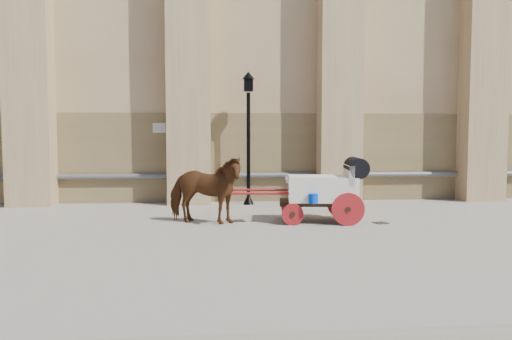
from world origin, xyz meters
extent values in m
plane|color=gray|center=(0.00, 0.00, 0.00)|extent=(90.00, 90.00, 0.00)
cube|color=olive|center=(2.00, 4.15, 1.50)|extent=(44.00, 0.35, 3.00)
cylinder|color=#59595B|center=(2.00, 3.88, 0.90)|extent=(42.00, 0.18, 0.18)
cube|color=beige|center=(-2.00, 3.97, 2.50)|extent=(0.42, 0.04, 0.32)
imported|color=#613014|center=(-0.46, -0.16, 0.87)|extent=(2.24, 1.53, 1.73)
cube|color=black|center=(2.50, -0.12, 0.51)|extent=(2.13, 1.18, 0.11)
cube|color=#F0E4CE|center=(2.59, -0.13, 0.87)|extent=(1.88, 1.37, 0.64)
cube|color=#F0E4CE|center=(3.27, -0.22, 1.24)|extent=(0.29, 1.16, 0.51)
cube|color=#F0E4CE|center=(1.81, -0.03, 1.10)|extent=(0.45, 1.05, 0.09)
cylinder|color=black|center=(3.45, -0.25, 1.43)|extent=(0.66, 1.21, 0.52)
cylinder|color=maroon|center=(3.11, -0.78, 0.41)|extent=(0.83, 0.16, 0.83)
cylinder|color=maroon|center=(3.26, 0.35, 0.41)|extent=(0.83, 0.16, 0.83)
cylinder|color=maroon|center=(1.74, -0.60, 0.28)|extent=(0.55, 0.13, 0.55)
cylinder|color=maroon|center=(1.89, 0.53, 0.28)|extent=(0.55, 0.13, 0.55)
cylinder|color=maroon|center=(0.94, -0.33, 0.78)|extent=(2.20, 0.35, 0.06)
cylinder|color=maroon|center=(1.05, 0.49, 0.78)|extent=(2.20, 0.35, 0.06)
cylinder|color=#0038D0|center=(2.23, -0.74, 0.69)|extent=(0.24, 0.24, 0.24)
cylinder|color=black|center=(0.92, 3.29, 1.81)|extent=(0.12, 0.12, 3.62)
cone|color=black|center=(0.92, 3.29, 0.18)|extent=(0.36, 0.36, 0.36)
cube|color=black|center=(0.92, 3.29, 3.88)|extent=(0.28, 0.28, 0.42)
cone|color=black|center=(0.92, 3.29, 4.18)|extent=(0.40, 0.40, 0.24)
cube|color=black|center=(0.40, 0.17, 0.01)|extent=(0.39, 0.39, 0.01)
cube|color=black|center=(4.04, -0.49, 0.01)|extent=(0.41, 0.41, 0.01)
camera|label=1|loc=(-0.29, -12.85, 2.26)|focal=35.00mm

